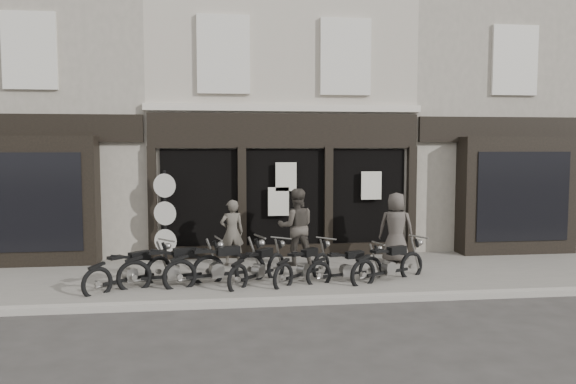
{
  "coord_description": "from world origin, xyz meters",
  "views": [
    {
      "loc": [
        -1.78,
        -11.77,
        3.05
      ],
      "look_at": [
        -0.1,
        1.6,
        1.95
      ],
      "focal_mm": 35.0,
      "sensor_mm": 36.0,
      "label": 1
    }
  ],
  "objects": [
    {
      "name": "motorcycle_0",
      "position": [
        -3.6,
        0.03,
        0.4
      ],
      "size": [
        1.75,
        1.58,
        1.02
      ],
      "rotation": [
        0.0,
        0.0,
        0.72
      ],
      "color": "black",
      "rests_on": "ground"
    },
    {
      "name": "advert_sign_post",
      "position": [
        -3.09,
        2.37,
        1.19
      ],
      "size": [
        0.57,
        0.38,
        2.45
      ],
      "rotation": [
        0.0,
        0.0,
        -0.35
      ],
      "color": "black",
      "rests_on": "ground"
    },
    {
      "name": "neighbour_left",
      "position": [
        -6.35,
        5.9,
        4.04
      ],
      "size": [
        5.6,
        6.73,
        8.34
      ],
      "color": "gray",
      "rests_on": "ground"
    },
    {
      "name": "ground_plane",
      "position": [
        0.0,
        0.0,
        0.0
      ],
      "size": [
        90.0,
        90.0,
        0.0
      ],
      "primitive_type": "plane",
      "color": "#2D2B28",
      "rests_on": "ground"
    },
    {
      "name": "man_right",
      "position": [
        2.66,
        1.76,
        1.01
      ],
      "size": [
        1.01,
        0.83,
        1.77
      ],
      "primitive_type": "imported",
      "rotation": [
        0.0,
        0.0,
        2.78
      ],
      "color": "#423C37",
      "rests_on": "pavement"
    },
    {
      "name": "man_left",
      "position": [
        -1.44,
        1.97,
        0.93
      ],
      "size": [
        0.65,
        0.48,
        1.62
      ],
      "primitive_type": "imported",
      "rotation": [
        0.0,
        0.0,
        3.31
      ],
      "color": "#49443C",
      "rests_on": "pavement"
    },
    {
      "name": "kerb",
      "position": [
        0.0,
        -1.25,
        0.07
      ],
      "size": [
        30.0,
        0.25,
        0.13
      ],
      "primitive_type": "cube",
      "color": "gray",
      "rests_on": "ground_plane"
    },
    {
      "name": "man_centre",
      "position": [
        0.14,
        1.83,
        1.07
      ],
      "size": [
        0.93,
        0.73,
        1.89
      ],
      "primitive_type": "imported",
      "rotation": [
        0.0,
        0.0,
        3.12
      ],
      "color": "#3C3630",
      "rests_on": "pavement"
    },
    {
      "name": "motorcycle_1",
      "position": [
        -2.72,
        0.09,
        0.43
      ],
      "size": [
        2.23,
        0.86,
        1.08
      ],
      "rotation": [
        0.0,
        0.0,
        0.24
      ],
      "color": "black",
      "rests_on": "ground"
    },
    {
      "name": "motorcycle_2",
      "position": [
        -1.81,
        0.09,
        0.44
      ],
      "size": [
        2.21,
        1.03,
        1.1
      ],
      "rotation": [
        0.0,
        0.0,
        0.32
      ],
      "color": "black",
      "rests_on": "ground"
    },
    {
      "name": "neighbour_right",
      "position": [
        6.35,
        5.9,
        4.04
      ],
      "size": [
        5.6,
        6.73,
        8.34
      ],
      "color": "gray",
      "rests_on": "ground"
    },
    {
      "name": "motorcycle_5",
      "position": [
        0.99,
        0.04,
        0.36
      ],
      "size": [
        1.84,
        0.8,
        0.91
      ],
      "rotation": [
        0.0,
        0.0,
        0.29
      ],
      "color": "black",
      "rests_on": "ground"
    },
    {
      "name": "motorcycle_3",
      "position": [
        -0.92,
        0.14,
        0.39
      ],
      "size": [
        1.5,
        1.71,
        0.98
      ],
      "rotation": [
        0.0,
        0.0,
        0.87
      ],
      "color": "black",
      "rests_on": "ground"
    },
    {
      "name": "motorcycle_4",
      "position": [
        0.06,
        0.13,
        0.38
      ],
      "size": [
        1.59,
        1.58,
        0.96
      ],
      "rotation": [
        0.0,
        0.0,
        0.78
      ],
      "color": "black",
      "rests_on": "ground"
    },
    {
      "name": "motorcycle_6",
      "position": [
        1.93,
        -0.02,
        0.4
      ],
      "size": [
        1.96,
        1.21,
        1.02
      ],
      "rotation": [
        0.0,
        0.0,
        0.47
      ],
      "color": "black",
      "rests_on": "ground"
    },
    {
      "name": "central_building",
      "position": [
        0.0,
        5.95,
        4.08
      ],
      "size": [
        7.3,
        6.22,
        8.34
      ],
      "color": "#A39C8C",
      "rests_on": "ground"
    },
    {
      "name": "pavement",
      "position": [
        0.0,
        0.9,
        0.06
      ],
      "size": [
        30.0,
        4.2,
        0.12
      ],
      "primitive_type": "cube",
      "color": "#635F57",
      "rests_on": "ground_plane"
    }
  ]
}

